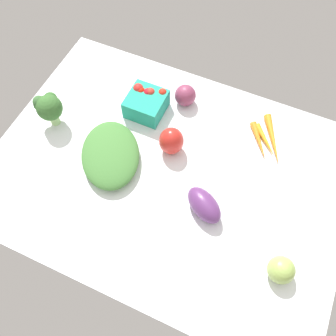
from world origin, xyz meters
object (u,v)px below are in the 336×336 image
(carrot_bunch, at_px, (267,140))
(berry_basket, at_px, (146,103))
(bell_pepper_red, at_px, (171,141))
(heirloom_tomato_green, at_px, (281,270))
(eggplant, at_px, (204,205))
(leafy_greens_clump, at_px, (110,155))
(broccoli_head, at_px, (48,107))
(red_onion_center, at_px, (185,95))

(carrot_bunch, bearing_deg, berry_basket, -174.60)
(carrot_bunch, bearing_deg, bell_pepper_red, -151.19)
(berry_basket, bearing_deg, carrot_bunch, 5.40)
(heirloom_tomato_green, bearing_deg, carrot_bunch, 110.64)
(berry_basket, xyz_separation_m, eggplant, (0.29, -0.25, -0.00))
(leafy_greens_clump, bearing_deg, broccoli_head, 167.93)
(carrot_bunch, distance_m, red_onion_center, 0.29)
(berry_basket, height_order, broccoli_head, broccoli_head)
(bell_pepper_red, bearing_deg, carrot_bunch, 28.81)
(berry_basket, xyz_separation_m, broccoli_head, (-0.25, -0.16, 0.04))
(leafy_greens_clump, bearing_deg, berry_basket, 85.47)
(berry_basket, distance_m, heirloom_tomato_green, 0.63)
(leafy_greens_clump, distance_m, carrot_bunch, 0.48)
(bell_pepper_red, relative_size, carrot_bunch, 0.54)
(broccoli_head, height_order, bell_pepper_red, broccoli_head)
(carrot_bunch, bearing_deg, broccoli_head, -162.88)
(berry_basket, xyz_separation_m, carrot_bunch, (0.39, 0.04, -0.03))
(broccoli_head, xyz_separation_m, red_onion_center, (0.35, 0.24, -0.04))
(berry_basket, height_order, eggplant, berry_basket)
(broccoli_head, relative_size, red_onion_center, 1.65)
(bell_pepper_red, xyz_separation_m, red_onion_center, (-0.03, 0.18, -0.01))
(carrot_bunch, bearing_deg, red_onion_center, 171.90)
(broccoli_head, relative_size, heirloom_tomato_green, 1.64)
(leafy_greens_clump, distance_m, heirloom_tomato_green, 0.56)
(berry_basket, xyz_separation_m, heirloom_tomato_green, (0.53, -0.33, -0.00))
(bell_pepper_red, relative_size, leafy_greens_clump, 0.39)
(bell_pepper_red, bearing_deg, eggplant, -41.85)
(carrot_bunch, height_order, red_onion_center, red_onion_center)
(eggplant, relative_size, carrot_bunch, 0.70)
(berry_basket, bearing_deg, broccoli_head, -147.23)
(bell_pepper_red, bearing_deg, heirloom_tomato_green, -29.82)
(leafy_greens_clump, height_order, red_onion_center, red_onion_center)
(broccoli_head, xyz_separation_m, leafy_greens_clump, (0.23, -0.05, -0.05))
(eggplant, xyz_separation_m, bell_pepper_red, (-0.16, 0.14, 0.01))
(berry_basket, xyz_separation_m, bell_pepper_red, (0.13, -0.10, 0.01))
(carrot_bunch, relative_size, red_onion_center, 2.48)
(eggplant, bearing_deg, berry_basket, 170.30)
(leafy_greens_clump, xyz_separation_m, carrot_bunch, (0.41, 0.25, -0.02))
(eggplant, bearing_deg, leafy_greens_clump, -156.62)
(berry_basket, height_order, leafy_greens_clump, berry_basket)
(berry_basket, distance_m, broccoli_head, 0.30)
(red_onion_center, xyz_separation_m, heirloom_tomato_green, (0.43, -0.41, 0.00))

